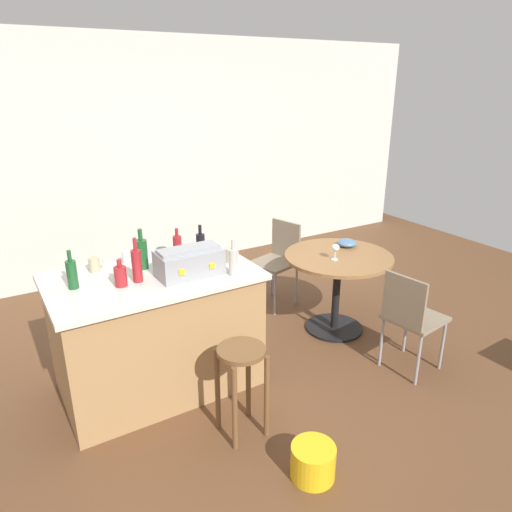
{
  "coord_description": "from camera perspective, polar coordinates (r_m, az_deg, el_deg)",
  "views": [
    {
      "loc": [
        -1.71,
        -2.77,
        2.23
      ],
      "look_at": [
        0.07,
        0.17,
        0.93
      ],
      "focal_mm": 33.21,
      "sensor_mm": 36.0,
      "label": 1
    }
  ],
  "objects": [
    {
      "name": "bottle_4",
      "position": [
        3.33,
        -21.29,
        -2.0
      ],
      "size": [
        0.07,
        0.07,
        0.27
      ],
      "color": "#194C23",
      "rests_on": "kitchen_island"
    },
    {
      "name": "toolbox",
      "position": [
        3.35,
        -8.05,
        -0.69
      ],
      "size": [
        0.45,
        0.27,
        0.2
      ],
      "color": "gray",
      "rests_on": "kitchen_island"
    },
    {
      "name": "bottle_5",
      "position": [
        3.32,
        -2.76,
        -0.66
      ],
      "size": [
        0.06,
        0.06,
        0.26
      ],
      "color": "#B7B2AD",
      "rests_on": "kitchen_island"
    },
    {
      "name": "cup_1",
      "position": [
        3.57,
        -3.15,
        0.11
      ],
      "size": [
        0.12,
        0.08,
        0.11
      ],
      "color": "tan",
      "rests_on": "kitchen_island"
    },
    {
      "name": "plastic_bucket",
      "position": [
        3.07,
        6.87,
        -23.37
      ],
      "size": [
        0.27,
        0.27,
        0.21
      ],
      "primitive_type": "cylinder",
      "color": "yellow",
      "rests_on": "ground_plane"
    },
    {
      "name": "folding_chair_near",
      "position": [
        4.85,
        2.69,
        -0.11
      ],
      "size": [
        0.49,
        0.49,
        0.86
      ],
      "color": "#7F705B",
      "rests_on": "ground_plane"
    },
    {
      "name": "serving_bowl",
      "position": [
        4.52,
        10.89,
        1.57
      ],
      "size": [
        0.18,
        0.18,
        0.07
      ],
      "primitive_type": "ellipsoid",
      "color": "#4C7099",
      "rests_on": "dining_table"
    },
    {
      "name": "wine_glass",
      "position": [
        4.15,
        9.55,
        0.94
      ],
      "size": [
        0.07,
        0.07,
        0.14
      ],
      "color": "silver",
      "rests_on": "dining_table"
    },
    {
      "name": "bottle_3",
      "position": [
        3.28,
        -16.01,
        -2.31
      ],
      "size": [
        0.08,
        0.08,
        0.19
      ],
      "color": "maroon",
      "rests_on": "kitchen_island"
    },
    {
      "name": "cup_2",
      "position": [
        3.69,
        -11.22,
        0.27
      ],
      "size": [
        0.12,
        0.08,
        0.09
      ],
      "color": "#383838",
      "rests_on": "kitchen_island"
    },
    {
      "name": "bottle_1",
      "position": [
        3.73,
        -9.44,
        1.26
      ],
      "size": [
        0.07,
        0.07,
        0.23
      ],
      "color": "maroon",
      "rests_on": "kitchen_island"
    },
    {
      "name": "back_wall",
      "position": [
        5.76,
        -13.82,
        11.27
      ],
      "size": [
        8.0,
        0.1,
        2.7
      ],
      "primitive_type": "cube",
      "color": "beige",
      "rests_on": "ground_plane"
    },
    {
      "name": "bottle_2",
      "position": [
        3.53,
        -13.59,
        0.31
      ],
      "size": [
        0.08,
        0.08,
        0.3
      ],
      "color": "#194C23",
      "rests_on": "kitchen_island"
    },
    {
      "name": "kitchen_island",
      "position": [
        3.65,
        -11.88,
        -8.79
      ],
      "size": [
        1.46,
        0.9,
        0.92
      ],
      "color": "#A37A4C",
      "rests_on": "ground_plane"
    },
    {
      "name": "wooden_stool",
      "position": [
        3.12,
        -1.75,
        -13.89
      ],
      "size": [
        0.31,
        0.31,
        0.64
      ],
      "color": "brown",
      "rests_on": "ground_plane"
    },
    {
      "name": "dining_table",
      "position": [
        4.36,
        9.79,
        -2.07
      ],
      "size": [
        0.97,
        0.97,
        0.74
      ],
      "color": "black",
      "rests_on": "ground_plane"
    },
    {
      "name": "bottle_0",
      "position": [
        3.3,
        -14.16,
        -1.05
      ],
      "size": [
        0.07,
        0.07,
        0.31
      ],
      "color": "maroon",
      "rests_on": "kitchen_island"
    },
    {
      "name": "ground_plane",
      "position": [
        3.94,
        0.44,
        -13.78
      ],
      "size": [
        8.8,
        8.8,
        0.0
      ],
      "primitive_type": "plane",
      "color": "brown"
    },
    {
      "name": "bottle_6",
      "position": [
        3.66,
        -6.68,
        1.31
      ],
      "size": [
        0.07,
        0.07,
        0.26
      ],
      "color": "black",
      "rests_on": "kitchen_island"
    },
    {
      "name": "cup_0",
      "position": [
        3.59,
        -18.88,
        -0.98
      ],
      "size": [
        0.11,
        0.08,
        0.1
      ],
      "color": "tan",
      "rests_on": "kitchen_island"
    },
    {
      "name": "folding_chair_far",
      "position": [
        3.9,
        18.13,
        -6.74
      ],
      "size": [
        0.45,
        0.45,
        0.85
      ],
      "color": "#7F705B",
      "rests_on": "ground_plane"
    },
    {
      "name": "cup_3",
      "position": [
        3.69,
        -15.21,
        -0.08
      ],
      "size": [
        0.11,
        0.08,
        0.09
      ],
      "color": "white",
      "rests_on": "kitchen_island"
    }
  ]
}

